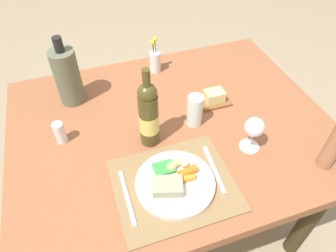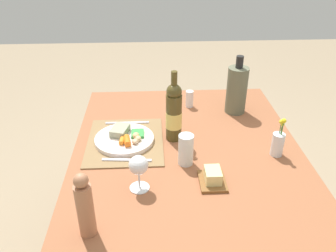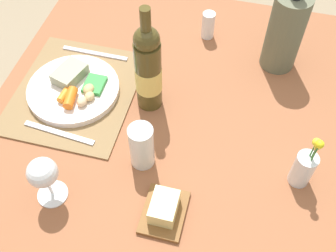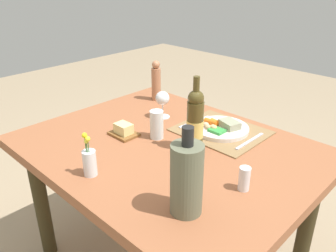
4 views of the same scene
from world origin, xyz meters
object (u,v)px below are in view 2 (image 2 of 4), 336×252
at_px(cooler_bottle, 237,90).
at_px(water_tumbler, 186,151).
at_px(butter_dish, 213,178).
at_px(pepper_mill, 85,206).
at_px(fork, 127,123).
at_px(salt_shaker, 190,99).
at_px(flower_vase, 278,143).
at_px(knife, 127,160).
at_px(dining_table, 187,168).
at_px(wine_bottle, 174,113).
at_px(wine_glass, 139,167).
at_px(dinner_plate, 125,138).

relative_size(cooler_bottle, water_tumbler, 2.27).
distance_m(butter_dish, water_tumbler, 0.16).
distance_m(pepper_mill, water_tumbler, 0.50).
xyz_separation_m(fork, salt_shaker, (-0.18, 0.32, 0.04)).
xyz_separation_m(cooler_bottle, pepper_mill, (0.80, -0.65, -0.01)).
xyz_separation_m(fork, flower_vase, (0.29, 0.65, 0.05)).
bearing_deg(cooler_bottle, knife, -52.26).
distance_m(salt_shaker, pepper_mill, 0.97).
xyz_separation_m(dining_table, knife, (0.06, -0.26, 0.10)).
xyz_separation_m(pepper_mill, wine_bottle, (-0.55, 0.31, 0.02)).
height_order(wine_glass, butter_dish, wine_glass).
relative_size(fork, wine_glass, 1.49).
xyz_separation_m(dining_table, cooler_bottle, (-0.36, 0.28, 0.22)).
distance_m(dinner_plate, fork, 0.16).
distance_m(knife, pepper_mill, 0.41).
bearing_deg(water_tumbler, pepper_mill, -43.92).
xyz_separation_m(wine_glass, wine_bottle, (-0.34, 0.15, 0.03)).
bearing_deg(wine_glass, pepper_mill, -37.07).
relative_size(dining_table, salt_shaker, 14.14).
height_order(butter_dish, flower_vase, flower_vase).
relative_size(wine_glass, cooler_bottle, 0.47).
distance_m(dining_table, butter_dish, 0.26).
distance_m(wine_glass, flower_vase, 0.61).
bearing_deg(cooler_bottle, salt_shaker, -106.58).
xyz_separation_m(dining_table, fork, (-0.25, -0.27, 0.10)).
bearing_deg(dining_table, dinner_plate, -107.46).
distance_m(flower_vase, pepper_mill, 0.84).
bearing_deg(fork, wine_glass, 8.46).
xyz_separation_m(dinner_plate, wine_bottle, (-0.02, 0.22, 0.11)).
relative_size(salt_shaker, flower_vase, 0.51).
height_order(dining_table, butter_dish, butter_dish).
xyz_separation_m(dining_table, butter_dish, (0.22, 0.07, 0.11)).
relative_size(pepper_mill, water_tumbler, 1.76).
xyz_separation_m(cooler_bottle, wine_bottle, (0.25, -0.34, 0.01)).
bearing_deg(cooler_bottle, pepper_mill, -38.86).
relative_size(knife, salt_shaker, 2.30).
distance_m(wine_glass, butter_dish, 0.29).
height_order(butter_dish, water_tumbler, water_tumbler).
bearing_deg(knife, fork, -172.51).
distance_m(cooler_bottle, flower_vase, 0.42).
relative_size(dinner_plate, butter_dish, 2.04).
bearing_deg(flower_vase, dinner_plate, -101.53).
bearing_deg(pepper_mill, cooler_bottle, 141.14).
height_order(knife, water_tumbler, water_tumbler).
relative_size(wine_glass, butter_dish, 1.10).
xyz_separation_m(knife, wine_glass, (0.17, 0.06, 0.09)).
relative_size(butter_dish, flower_vase, 0.73).
relative_size(salt_shaker, butter_dish, 0.69).
bearing_deg(dinner_plate, butter_dish, 48.89).
relative_size(cooler_bottle, wine_bottle, 0.92).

